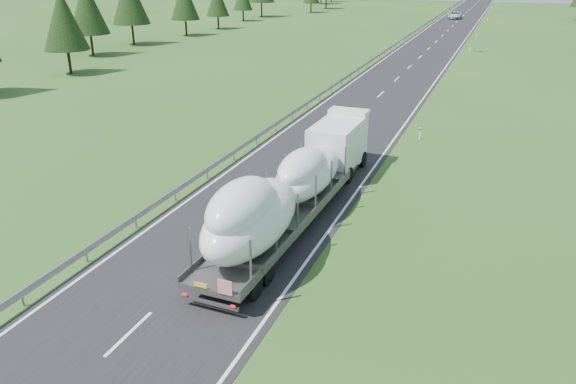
% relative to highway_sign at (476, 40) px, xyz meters
% --- Properties ---
extents(ground, '(400.00, 400.00, 0.00)m').
position_rel_highway_sign_xyz_m(ground, '(-7.20, -80.00, -1.81)').
color(ground, '#2A4D19').
rests_on(ground, ground).
extents(road_surface, '(10.00, 400.00, 0.02)m').
position_rel_highway_sign_xyz_m(road_surface, '(-7.20, 20.00, -1.80)').
color(road_surface, black).
rests_on(road_surface, ground).
extents(guardrail, '(0.10, 400.00, 0.76)m').
position_rel_highway_sign_xyz_m(guardrail, '(-12.50, 19.94, -1.21)').
color(guardrail, slate).
rests_on(guardrail, ground).
extents(marker_posts, '(0.13, 350.08, 1.00)m').
position_rel_highway_sign_xyz_m(marker_posts, '(-0.70, 75.00, -1.27)').
color(marker_posts, silver).
rests_on(marker_posts, ground).
extents(highway_sign, '(0.08, 0.90, 2.60)m').
position_rel_highway_sign_xyz_m(highway_sign, '(0.00, 0.00, 0.00)').
color(highway_sign, slate).
rests_on(highway_sign, ground).
extents(boat_truck, '(3.50, 20.88, 4.70)m').
position_rel_highway_sign_xyz_m(boat_truck, '(-4.75, -68.54, 0.60)').
color(boat_truck, white).
rests_on(boat_truck, ground).
extents(distant_van, '(2.83, 6.10, 1.69)m').
position_rel_highway_sign_xyz_m(distant_van, '(-8.47, 54.11, -0.96)').
color(distant_van, silver).
rests_on(distant_van, ground).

